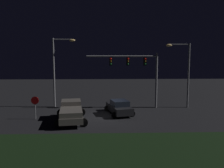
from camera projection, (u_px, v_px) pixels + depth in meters
name	position (u px, v px, depth m)	size (l,w,h in m)	color
ground_plane	(111.00, 115.00, 24.30)	(80.00, 80.00, 0.00)	black
grass_median	(115.00, 149.00, 14.96)	(24.74, 6.23, 0.10)	black
pickup_truck	(71.00, 111.00, 21.76)	(3.37, 5.62, 1.80)	#514C47
car_sedan	(119.00, 107.00, 24.50)	(3.11, 4.69, 1.51)	black
traffic_signal_gantry	(136.00, 67.00, 27.08)	(8.32, 0.56, 6.50)	slate
street_lamp_left	(58.00, 64.00, 27.64)	(2.70, 0.44, 8.22)	slate
street_lamp_right	(184.00, 67.00, 27.26)	(2.88, 0.44, 7.61)	slate
stop_sign	(35.00, 103.00, 22.33)	(0.76, 0.08, 2.23)	slate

